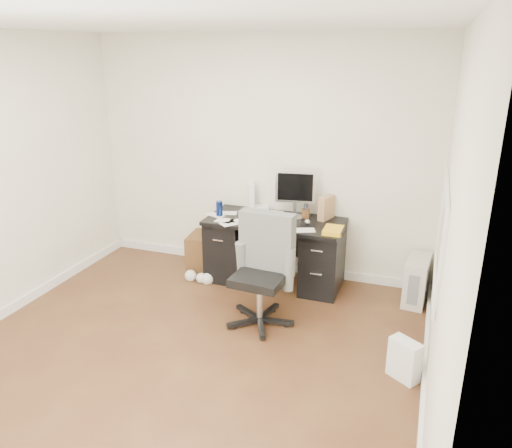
% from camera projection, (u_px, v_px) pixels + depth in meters
% --- Properties ---
extents(ground, '(4.00, 4.00, 0.00)m').
position_uv_depth(ground, '(184.00, 355.00, 4.35)').
color(ground, '#482517').
rests_on(ground, ground).
extents(room_shell, '(4.02, 4.02, 2.71)m').
position_uv_depth(room_shell, '(179.00, 169.00, 3.81)').
color(room_shell, beige).
rests_on(room_shell, ground).
extents(desk, '(1.50, 0.70, 0.75)m').
position_uv_depth(desk, '(275.00, 249.00, 5.59)').
color(desk, black).
rests_on(desk, ground).
extents(loose_papers, '(1.10, 0.60, 0.00)m').
position_uv_depth(loose_papers, '(256.00, 219.00, 5.49)').
color(loose_papers, silver).
rests_on(loose_papers, desk).
extents(lcd_monitor, '(0.47, 0.31, 0.55)m').
position_uv_depth(lcd_monitor, '(295.00, 194.00, 5.43)').
color(lcd_monitor, silver).
rests_on(lcd_monitor, desk).
extents(keyboard, '(0.50, 0.18, 0.03)m').
position_uv_depth(keyboard, '(271.00, 222.00, 5.36)').
color(keyboard, black).
rests_on(keyboard, desk).
extents(computer_mouse, '(0.08, 0.08, 0.06)m').
position_uv_depth(computer_mouse, '(307.00, 222.00, 5.31)').
color(computer_mouse, silver).
rests_on(computer_mouse, desk).
extents(travel_mug, '(0.09, 0.09, 0.17)m').
position_uv_depth(travel_mug, '(219.00, 209.00, 5.58)').
color(travel_mug, navy).
rests_on(travel_mug, desk).
extents(white_binder, '(0.23, 0.30, 0.32)m').
position_uv_depth(white_binder, '(251.00, 196.00, 5.77)').
color(white_binder, white).
rests_on(white_binder, desk).
extents(magazine_file, '(0.18, 0.24, 0.26)m').
position_uv_depth(magazine_file, '(326.00, 208.00, 5.45)').
color(magazine_file, '#A87E51').
rests_on(magazine_file, desk).
extents(pen_cup, '(0.11, 0.11, 0.24)m').
position_uv_depth(pen_cup, '(306.00, 208.00, 5.50)').
color(pen_cup, '#573919').
rests_on(pen_cup, desk).
extents(yellow_book, '(0.21, 0.27, 0.05)m').
position_uv_depth(yellow_book, '(334.00, 230.00, 5.09)').
color(yellow_book, yellow).
rests_on(yellow_book, desk).
extents(paper_remote, '(0.31, 0.27, 0.02)m').
position_uv_depth(paper_remote, '(272.00, 227.00, 5.22)').
color(paper_remote, silver).
rests_on(paper_remote, desk).
extents(office_chair, '(0.65, 0.65, 1.08)m').
position_uv_depth(office_chair, '(260.00, 272.00, 4.68)').
color(office_chair, '#575A57').
rests_on(office_chair, ground).
extents(pc_tower, '(0.26, 0.50, 0.49)m').
position_uv_depth(pc_tower, '(417.00, 280.00, 5.20)').
color(pc_tower, '#B3AEA2').
rests_on(pc_tower, ground).
extents(shopping_bag, '(0.31, 0.29, 0.34)m').
position_uv_depth(shopping_bag, '(404.00, 360.00, 3.99)').
color(shopping_bag, white).
rests_on(shopping_bag, ground).
extents(wicker_basket, '(0.47, 0.47, 0.43)m').
position_uv_depth(wicker_basket, '(208.00, 252.00, 6.00)').
color(wicker_basket, '#482C15').
rests_on(wicker_basket, ground).
extents(desk_printer, '(0.36, 0.32, 0.18)m').
position_uv_depth(desk_printer, '(225.00, 260.00, 6.06)').
color(desk_printer, slate).
rests_on(desk_printer, ground).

